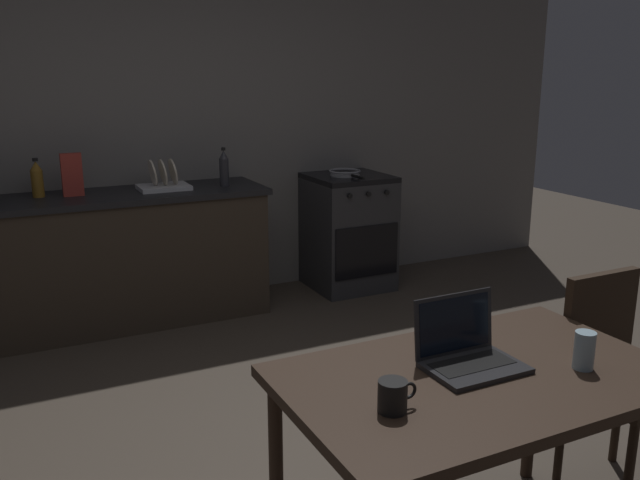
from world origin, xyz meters
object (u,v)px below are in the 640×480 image
(stove_oven, at_px, (348,232))
(drinking_glass, at_px, (584,350))
(frying_pan, at_px, (345,173))
(bottle, at_px, (224,168))
(dish_rack, at_px, (164,183))
(bottle_b, at_px, (37,179))
(dining_table, at_px, (478,394))
(coffee_mug, at_px, (393,396))
(laptop, at_px, (468,353))
(cereal_box, at_px, (72,175))
(chair, at_px, (615,368))

(stove_oven, bearing_deg, drinking_glass, -104.66)
(frying_pan, xyz_separation_m, drinking_glass, (-0.77, -3.09, -0.12))
(bottle, height_order, dish_rack, bottle)
(bottle_b, bearing_deg, drinking_glass, -65.79)
(dining_table, relative_size, drinking_glass, 10.05)
(stove_oven, relative_size, dining_table, 0.70)
(dining_table, relative_size, dish_rack, 3.81)
(stove_oven, bearing_deg, coffee_mug, -116.55)
(stove_oven, xyz_separation_m, laptop, (-1.15, -2.92, 0.34))
(frying_pan, relative_size, drinking_glass, 3.25)
(frying_pan, relative_size, coffee_mug, 3.32)
(dish_rack, bearing_deg, cereal_box, 178.05)
(cereal_box, relative_size, bottle_b, 1.10)
(dining_table, xyz_separation_m, cereal_box, (-0.89, 3.01, 0.38))
(dining_table, height_order, laptop, laptop)
(stove_oven, distance_m, cereal_box, 2.13)
(dining_table, distance_m, cereal_box, 3.16)
(dish_rack, xyz_separation_m, bottle_b, (-0.80, 0.08, 0.07))
(frying_pan, distance_m, bottle_b, 2.21)
(laptop, distance_m, frying_pan, 3.10)
(bottle_b, bearing_deg, bottle, -6.09)
(drinking_glass, height_order, bottle_b, bottle_b)
(laptop, relative_size, bottle, 1.18)
(stove_oven, height_order, bottle_b, bottle_b)
(bottle, height_order, bottle_b, bottle)
(laptop, xyz_separation_m, bottle, (0.11, 2.88, 0.24))
(dining_table, distance_m, laptop, 0.14)
(frying_pan, relative_size, bottle_b, 1.65)
(stove_oven, xyz_separation_m, coffee_mug, (-1.54, -3.07, 0.35))
(chair, distance_m, bottle_b, 3.55)
(stove_oven, distance_m, dish_rack, 1.54)
(coffee_mug, bearing_deg, stove_oven, 63.45)
(bottle_b, bearing_deg, chair, -56.22)
(drinking_glass, relative_size, dish_rack, 0.38)
(cereal_box, distance_m, dish_rack, 0.59)
(cereal_box, xyz_separation_m, bottle_b, (-0.21, 0.06, -0.02))
(coffee_mug, bearing_deg, bottle, 80.55)
(bottle, distance_m, dish_rack, 0.43)
(bottle, height_order, frying_pan, bottle)
(dining_table, height_order, frying_pan, frying_pan)
(laptop, distance_m, cereal_box, 3.09)
(dining_table, bearing_deg, coffee_mug, -167.60)
(coffee_mug, relative_size, dish_rack, 0.37)
(chair, distance_m, cereal_box, 3.39)
(chair, height_order, frying_pan, frying_pan)
(stove_oven, distance_m, laptop, 3.16)
(stove_oven, bearing_deg, laptop, -111.40)
(stove_oven, bearing_deg, dish_rack, 179.90)
(laptop, height_order, coffee_mug, laptop)
(stove_oven, distance_m, bottle_b, 2.32)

